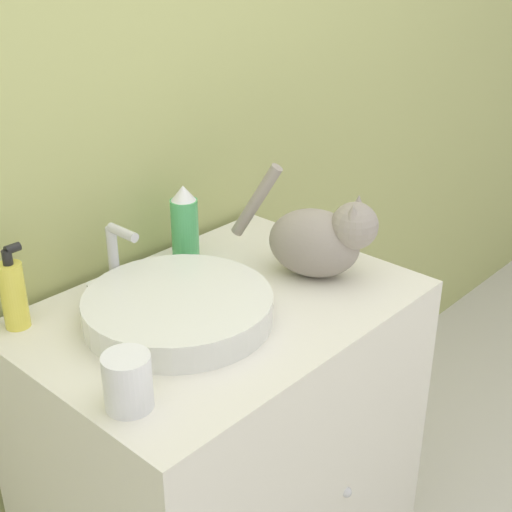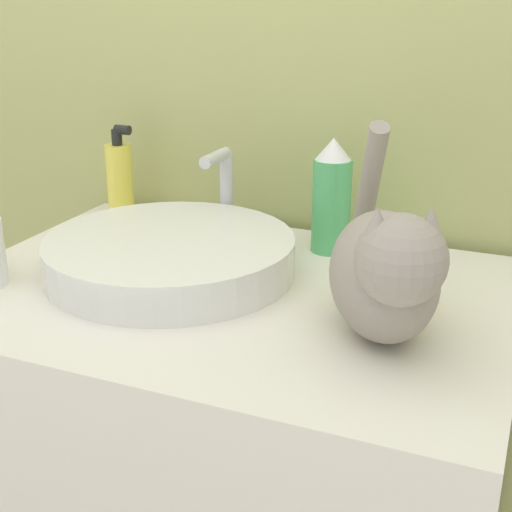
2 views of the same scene
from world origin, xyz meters
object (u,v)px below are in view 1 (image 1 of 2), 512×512
cup (128,382)px  soap_bottle (13,293)px  cat (321,238)px  spray_bottle (185,225)px

cup → soap_bottle: bearing=88.3°
cat → soap_bottle: (-0.59, 0.32, -0.02)m
soap_bottle → cat: bearing=-27.9°
cat → spray_bottle: size_ratio=1.77×
spray_bottle → cup: spray_bottle is taller
soap_bottle → cup: size_ratio=1.77×
cat → cup: size_ratio=3.41×
cat → spray_bottle: (-0.16, 0.29, -0.00)m
cat → soap_bottle: 0.67m
cat → soap_bottle: bearing=-141.1°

